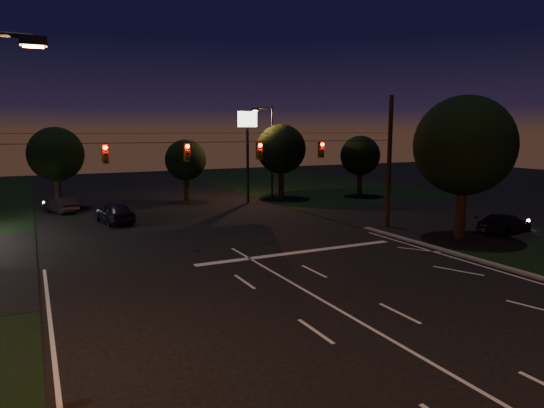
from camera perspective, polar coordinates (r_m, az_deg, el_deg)
ground at (r=16.28m, az=14.59°, el=-15.65°), size 140.00×140.00×0.00m
cross_street_right at (r=40.90m, az=21.12°, el=-1.32°), size 20.00×16.00×0.02m
stop_bar at (r=26.85m, az=3.25°, el=-5.68°), size 12.00×0.50×0.01m
utility_pole_right at (r=34.71m, az=13.36°, el=-2.65°), size 0.30×0.30×9.00m
signal_span at (r=27.90m, az=-5.61°, el=6.26°), size 24.00×0.40×1.56m
pole_sign_right at (r=44.83m, az=-2.90°, el=8.07°), size 1.80×0.30×8.40m
street_light_right_far at (r=48.03m, az=-0.29°, el=6.93°), size 2.20×0.35×9.00m
tree_right_near at (r=31.67m, az=21.50°, el=6.29°), size 6.00×6.00×8.76m
tree_far_b at (r=45.30m, az=-24.06°, el=5.29°), size 4.60×4.60×6.98m
tree_far_c at (r=46.13m, az=-10.14°, el=5.06°), size 3.80×3.80×5.86m
tree_far_d at (r=47.62m, az=1.03°, el=6.41°), size 4.80×4.80×7.30m
tree_far_e at (r=50.19m, az=10.28°, el=5.57°), size 4.00×4.00×6.18m
car_oncoming_a at (r=36.83m, az=-18.02°, el=-0.97°), size 2.52×4.81×1.56m
car_oncoming_b at (r=43.23m, az=-23.57°, el=-0.10°), size 2.59×4.11×1.28m
car_cross at (r=35.12m, az=25.64°, el=-2.06°), size 4.73×2.59×1.30m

